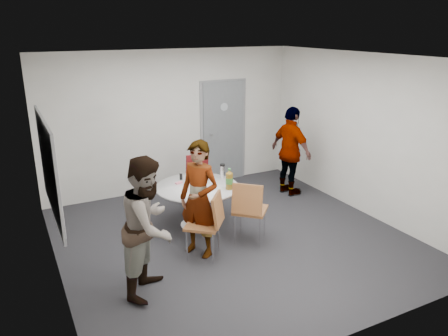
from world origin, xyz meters
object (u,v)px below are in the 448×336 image
chair_near_right (249,206)px  person_right (291,151)px  table (200,191)px  person_left (149,226)px  chair_far (199,175)px  whiteboard (49,168)px  chair_near_left (210,219)px  door (223,132)px  person_main (199,199)px

chair_near_right → person_right: bearing=81.9°
table → person_left: person_left is taller
table → person_left: bearing=-132.7°
person_left → person_right: person_left is taller
chair_far → whiteboard: bearing=30.6°
table → person_left: 1.89m
chair_near_left → chair_near_right: bearing=-42.6°
chair_near_right → chair_far: size_ratio=1.06×
chair_far → table: bearing=70.6°
whiteboard → person_left: size_ratio=1.11×
chair_near_left → person_left: person_left is taller
chair_near_right → chair_far: bearing=133.5°
whiteboard → person_right: (4.32, 0.95, -0.60)m
chair_near_left → person_left: size_ratio=0.55×
door → chair_far: door is taller
door → person_main: (-1.73, -2.66, -0.20)m
door → whiteboard: bearing=-147.3°
chair_far → door: bearing=-130.4°
person_main → person_right: size_ratio=0.98×
person_main → person_left: 1.05m
chair_near_right → person_right: person_right is taller
door → person_main: size_ratio=1.28×
chair_near_right → person_right: (1.72, 1.40, 0.25)m
chair_near_right → person_right: 2.23m
chair_far → person_right: 1.80m
chair_near_left → person_right: size_ratio=0.56×
door → chair_far: size_ratio=2.31×
whiteboard → chair_near_left: bearing=-15.9°
door → chair_far: 1.48m
door → person_right: (0.76, -1.33, -0.18)m
chair_far → person_main: bearing=70.2°
person_right → chair_near_right: bearing=121.4°
person_left → chair_near_left: bearing=-29.3°
table → person_right: (2.11, 0.51, 0.25)m
person_left → person_right: size_ratio=1.01×
person_main → person_left: (-0.89, -0.55, 0.03)m
chair_near_right → chair_far: chair_near_right is taller
person_main → person_left: bearing=-89.4°
person_right → whiteboard: bearing=94.8°
table → person_right: size_ratio=0.78×
chair_far → person_main: size_ratio=0.55×
person_main → chair_far: bearing=125.0°
whiteboard → person_right: size_ratio=1.12×
whiteboard → chair_far: 3.01m
table → chair_near_left: (-0.29, -0.99, -0.02)m
chair_near_left → chair_near_right: 0.69m
door → person_main: 3.18m
whiteboard → chair_near_right: (2.59, -0.44, -0.85)m
chair_near_left → chair_near_right: chair_near_right is taller
door → person_left: bearing=-129.2°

